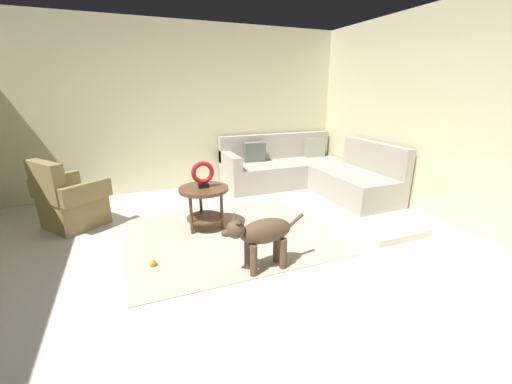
{
  "coord_description": "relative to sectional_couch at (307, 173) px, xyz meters",
  "views": [
    {
      "loc": [
        -0.84,
        -2.59,
        1.67
      ],
      "look_at": [
        0.45,
        0.6,
        0.55
      ],
      "focal_mm": 22.18,
      "sensor_mm": 36.0,
      "label": 1
    }
  ],
  "objects": [
    {
      "name": "armchair",
      "position": [
        -3.6,
        -0.3,
        0.03
      ],
      "size": [
        0.95,
        1.0,
        0.88
      ],
      "rotation": [
        0.0,
        0.0,
        -0.95
      ],
      "color": "olive",
      "rests_on": "ground_plane"
    },
    {
      "name": "ground_plane",
      "position": [
        -1.99,
        -2.02,
        -0.34
      ],
      "size": [
        6.0,
        6.0,
        0.1
      ],
      "primitive_type": "cube",
      "color": "silver"
    },
    {
      "name": "side_table",
      "position": [
        -2.05,
        -1.0,
        0.13
      ],
      "size": [
        0.6,
        0.6,
        0.54
      ],
      "color": "brown",
      "rests_on": "ground_plane"
    },
    {
      "name": "dog",
      "position": [
        -1.77,
        -2.14,
        0.09
      ],
      "size": [
        0.85,
        0.24,
        0.63
      ],
      "rotation": [
        0.0,
        0.0,
        1.61
      ],
      "color": "brown",
      "rests_on": "ground_plane"
    },
    {
      "name": "dog_bed_mat",
      "position": [
        -0.01,
        -1.94,
        -0.24
      ],
      "size": [
        0.8,
        0.6,
        0.09
      ],
      "primitive_type": "cube",
      "color": "beige",
      "rests_on": "ground_plane"
    },
    {
      "name": "wall_back",
      "position": [
        -1.99,
        0.92,
        1.06
      ],
      "size": [
        6.0,
        0.12,
        2.7
      ],
      "primitive_type": "cube",
      "color": "beige",
      "rests_on": "ground_plane"
    },
    {
      "name": "torus_sculpture",
      "position": [
        -2.05,
        -1.0,
        0.42
      ],
      "size": [
        0.28,
        0.08,
        0.33
      ],
      "color": "black",
      "rests_on": "side_table"
    },
    {
      "name": "dog_toy_ball",
      "position": [
        -2.74,
        -1.69,
        -0.25
      ],
      "size": [
        0.07,
        0.07,
        0.07
      ],
      "primitive_type": "sphere",
      "color": "orange",
      "rests_on": "ground_plane"
    },
    {
      "name": "sectional_couch",
      "position": [
        0.0,
        0.0,
        0.0
      ],
      "size": [
        2.2,
        2.25,
        0.88
      ],
      "color": "#B2A899",
      "rests_on": "ground_plane"
    },
    {
      "name": "area_rug",
      "position": [
        -1.84,
        -1.32,
        -0.28
      ],
      "size": [
        2.3,
        1.9,
        0.01
      ],
      "primitive_type": "cube",
      "color": "#BCAD93",
      "rests_on": "ground_plane"
    },
    {
      "name": "wall_right",
      "position": [
        0.95,
        -2.02,
        1.06
      ],
      "size": [
        0.12,
        6.0,
        2.7
      ],
      "primitive_type": "cube",
      "color": "beige",
      "rests_on": "ground_plane"
    }
  ]
}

